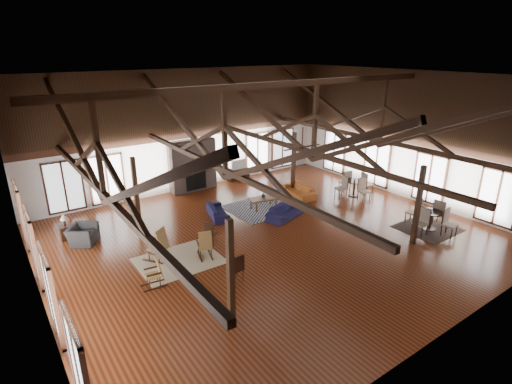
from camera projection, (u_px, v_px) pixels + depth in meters
floor at (272, 237)px, 15.55m from camera, size 16.00×16.00×0.00m
ceiling at (274, 77)px, 13.49m from camera, size 16.00×14.00×0.02m
wall_back at (188, 131)px, 19.90m from camera, size 16.00×0.02×6.00m
wall_front at (458, 231)px, 9.14m from camera, size 16.00×0.02×6.00m
wall_left at (24, 212)px, 10.20m from camera, size 0.02×14.00×6.00m
wall_right at (407, 136)px, 18.84m from camera, size 0.02×14.00×6.00m
roof_truss at (273, 135)px, 14.17m from camera, size 15.60×14.07×3.14m
post_grid at (272, 200)px, 15.03m from camera, size 8.16×7.16×3.05m
fireplace at (193, 166)px, 20.23m from camera, size 2.50×0.69×2.60m
ceiling_fan at (302, 146)px, 13.77m from camera, size 1.60×1.60×0.75m
sofa_navy_front at (286, 211)px, 17.24m from camera, size 2.11×1.32×0.57m
sofa_navy_left at (218, 211)px, 17.29m from camera, size 1.86×1.14×0.51m
sofa_orange at (299, 191)px, 19.69m from camera, size 2.01×1.06×0.56m
coffee_table at (264, 199)px, 18.14m from camera, size 1.41×0.94×0.50m
vase at (264, 195)px, 18.19m from camera, size 0.23×0.23×0.21m
armchair at (83, 235)px, 14.96m from camera, size 1.34×1.38×0.68m
side_table_lamp at (66, 229)px, 15.25m from camera, size 0.41×0.41×1.04m
rocking_chair_a at (160, 246)px, 13.65m from camera, size 0.95×1.05×1.21m
rocking_chair_b at (205, 245)px, 13.85m from camera, size 0.63×0.89×1.03m
rocking_chair_c at (156, 273)px, 12.24m from camera, size 0.79×0.49×0.97m
side_chair_a at (210, 231)px, 14.77m from camera, size 0.54×0.54×0.92m
side_chair_b at (237, 266)px, 12.38m from camera, size 0.43×0.43×0.95m
cafe_table_near at (431, 217)px, 15.99m from camera, size 2.08×2.08×1.08m
cafe_table_far at (354, 185)px, 19.66m from camera, size 2.12×2.12×1.08m
cup_near at (431, 211)px, 15.89m from camera, size 0.17×0.17×0.10m
cup_far at (355, 180)px, 19.48m from camera, size 0.14×0.14×0.10m
tv_console at (238, 174)px, 22.13m from camera, size 1.23×0.46×0.62m
television at (238, 164)px, 21.93m from camera, size 0.93×0.17×0.53m
rug_tan at (179, 261)px, 13.81m from camera, size 2.78×2.19×0.01m
rug_navy at (265, 207)px, 18.46m from camera, size 3.46×2.62×0.01m
rug_dark at (428, 228)px, 16.26m from camera, size 2.25×2.04×0.01m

